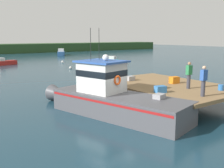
{
  "coord_description": "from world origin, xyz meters",
  "views": [
    {
      "loc": [
        -8.15,
        -11.84,
        4.31
      ],
      "look_at": [
        1.2,
        1.3,
        1.4
      ],
      "focal_mm": 41.99,
      "sensor_mm": 36.0,
      "label": 1
    }
  ],
  "objects_px": {
    "crate_single_far": "(160,89)",
    "moored_boat_near_channel": "(3,63)",
    "main_fishing_boat": "(110,97)",
    "mooring_buoy_channel_marker": "(63,62)",
    "crate_stack_near_edge": "(174,80)",
    "deckhand_by_the_boat": "(189,75)",
    "crate_single_by_cleat": "(130,78)",
    "deckhand_further_back": "(203,80)",
    "bait_bucket": "(221,87)",
    "crate_stack_mid_dock": "(112,77)",
    "mooring_buoy_spare_mooring": "(71,68)",
    "moored_boat_off_the_point": "(61,53)",
    "moored_boat_outer_mooring": "(111,62)"
  },
  "relations": [
    {
      "from": "crate_single_far",
      "to": "deckhand_further_back",
      "type": "distance_m",
      "value": 2.37
    },
    {
      "from": "main_fishing_boat",
      "to": "mooring_buoy_channel_marker",
      "type": "height_order",
      "value": "main_fishing_boat"
    },
    {
      "from": "crate_single_by_cleat",
      "to": "moored_boat_near_channel",
      "type": "relative_size",
      "value": 0.13
    },
    {
      "from": "crate_single_by_cleat",
      "to": "mooring_buoy_spare_mooring",
      "type": "xyz_separation_m",
      "value": [
        4.01,
        17.62,
        -1.18
      ]
    },
    {
      "from": "main_fishing_boat",
      "to": "mooring_buoy_spare_mooring",
      "type": "height_order",
      "value": "main_fishing_boat"
    },
    {
      "from": "crate_stack_mid_dock",
      "to": "moored_boat_near_channel",
      "type": "relative_size",
      "value": 0.13
    },
    {
      "from": "deckhand_further_back",
      "to": "moored_boat_near_channel",
      "type": "distance_m",
      "value": 34.42
    },
    {
      "from": "main_fishing_boat",
      "to": "deckhand_further_back",
      "type": "distance_m",
      "value": 5.06
    },
    {
      "from": "main_fishing_boat",
      "to": "mooring_buoy_channel_marker",
      "type": "relative_size",
      "value": 25.8
    },
    {
      "from": "crate_stack_near_edge",
      "to": "crate_single_far",
      "type": "xyz_separation_m",
      "value": [
        -2.95,
        -1.59,
        -0.04
      ]
    },
    {
      "from": "moored_boat_near_channel",
      "to": "crate_single_far",
      "type": "bearing_deg",
      "value": -88.22
    },
    {
      "from": "crate_single_far",
      "to": "crate_stack_mid_dock",
      "type": "bearing_deg",
      "value": 85.81
    },
    {
      "from": "crate_stack_near_edge",
      "to": "deckhand_by_the_boat",
      "type": "bearing_deg",
      "value": -111.89
    },
    {
      "from": "moored_boat_near_channel",
      "to": "mooring_buoy_channel_marker",
      "type": "bearing_deg",
      "value": -13.75
    },
    {
      "from": "deckhand_by_the_boat",
      "to": "moored_boat_near_channel",
      "type": "xyz_separation_m",
      "value": [
        -3.26,
        32.49,
        -1.66
      ]
    },
    {
      "from": "deckhand_by_the_boat",
      "to": "crate_single_by_cleat",
      "type": "bearing_deg",
      "value": 102.93
    },
    {
      "from": "crate_single_by_cleat",
      "to": "bait_bucket",
      "type": "xyz_separation_m",
      "value": [
        2.14,
        -5.83,
        0.01
      ]
    },
    {
      "from": "crate_single_by_cleat",
      "to": "deckhand_by_the_boat",
      "type": "distance_m",
      "value": 4.53
    },
    {
      "from": "moored_boat_off_the_point",
      "to": "main_fishing_boat",
      "type": "bearing_deg",
      "value": -111.4
    },
    {
      "from": "bait_bucket",
      "to": "deckhand_by_the_boat",
      "type": "bearing_deg",
      "value": 127.81
    },
    {
      "from": "bait_bucket",
      "to": "deckhand_further_back",
      "type": "relative_size",
      "value": 0.21
    },
    {
      "from": "main_fishing_boat",
      "to": "crate_single_by_cleat",
      "type": "relative_size",
      "value": 16.56
    },
    {
      "from": "moored_boat_near_channel",
      "to": "mooring_buoy_spare_mooring",
      "type": "bearing_deg",
      "value": -59.19
    },
    {
      "from": "crate_stack_mid_dock",
      "to": "moored_boat_off_the_point",
      "type": "distance_m",
      "value": 44.56
    },
    {
      "from": "main_fishing_boat",
      "to": "mooring_buoy_spare_mooring",
      "type": "relative_size",
      "value": 27.71
    },
    {
      "from": "crate_stack_mid_dock",
      "to": "moored_boat_outer_mooring",
      "type": "xyz_separation_m",
      "value": [
        11.87,
        16.99,
        -0.96
      ]
    },
    {
      "from": "crate_stack_mid_dock",
      "to": "moored_boat_off_the_point",
      "type": "bearing_deg",
      "value": 70.19
    },
    {
      "from": "deckhand_further_back",
      "to": "crate_stack_near_edge",
      "type": "bearing_deg",
      "value": 63.03
    },
    {
      "from": "main_fishing_boat",
      "to": "crate_single_by_cleat",
      "type": "height_order",
      "value": "main_fishing_boat"
    },
    {
      "from": "crate_stack_mid_dock",
      "to": "crate_stack_near_edge",
      "type": "bearing_deg",
      "value": -54.92
    },
    {
      "from": "crate_stack_near_edge",
      "to": "bait_bucket",
      "type": "distance_m",
      "value": 3.22
    },
    {
      "from": "main_fishing_boat",
      "to": "moored_boat_near_channel",
      "type": "height_order",
      "value": "main_fishing_boat"
    },
    {
      "from": "mooring_buoy_spare_mooring",
      "to": "crate_single_far",
      "type": "bearing_deg",
      "value": -103.55
    },
    {
      "from": "deckhand_by_the_boat",
      "to": "moored_boat_off_the_point",
      "type": "xyz_separation_m",
      "value": [
        13.22,
        47.3,
        -1.51
      ]
    },
    {
      "from": "crate_single_far",
      "to": "moored_boat_near_channel",
      "type": "distance_m",
      "value": 32.37
    },
    {
      "from": "deckhand_further_back",
      "to": "deckhand_by_the_boat",
      "type": "bearing_deg",
      "value": 58.59
    },
    {
      "from": "crate_single_by_cleat",
      "to": "crate_stack_near_edge",
      "type": "bearing_deg",
      "value": -57.21
    },
    {
      "from": "crate_stack_mid_dock",
      "to": "moored_boat_near_channel",
      "type": "distance_m",
      "value": 27.15
    },
    {
      "from": "crate_single_far",
      "to": "deckhand_further_back",
      "type": "bearing_deg",
      "value": -59.81
    },
    {
      "from": "moored_boat_near_channel",
      "to": "bait_bucket",
      "type": "bearing_deg",
      "value": -82.62
    },
    {
      "from": "crate_stack_near_edge",
      "to": "mooring_buoy_spare_mooring",
      "type": "height_order",
      "value": "crate_stack_near_edge"
    },
    {
      "from": "main_fishing_boat",
      "to": "crate_single_far",
      "type": "bearing_deg",
      "value": -31.07
    },
    {
      "from": "deckhand_by_the_boat",
      "to": "mooring_buoy_channel_marker",
      "type": "bearing_deg",
      "value": 79.37
    },
    {
      "from": "crate_stack_mid_dock",
      "to": "moored_boat_outer_mooring",
      "type": "height_order",
      "value": "crate_stack_mid_dock"
    },
    {
      "from": "crate_stack_near_edge",
      "to": "deckhand_by_the_boat",
      "type": "xyz_separation_m",
      "value": [
        -0.7,
        -1.73,
        0.63
      ]
    },
    {
      "from": "crate_single_far",
      "to": "moored_boat_off_the_point",
      "type": "relative_size",
      "value": 0.1
    },
    {
      "from": "main_fishing_boat",
      "to": "crate_stack_near_edge",
      "type": "relative_size",
      "value": 16.56
    },
    {
      "from": "crate_single_by_cleat",
      "to": "deckhand_further_back",
      "type": "distance_m",
      "value": 6.23
    },
    {
      "from": "crate_stack_near_edge",
      "to": "deckhand_by_the_boat",
      "type": "relative_size",
      "value": 0.37
    },
    {
      "from": "crate_single_far",
      "to": "moored_boat_near_channel",
      "type": "height_order",
      "value": "crate_single_far"
    }
  ]
}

